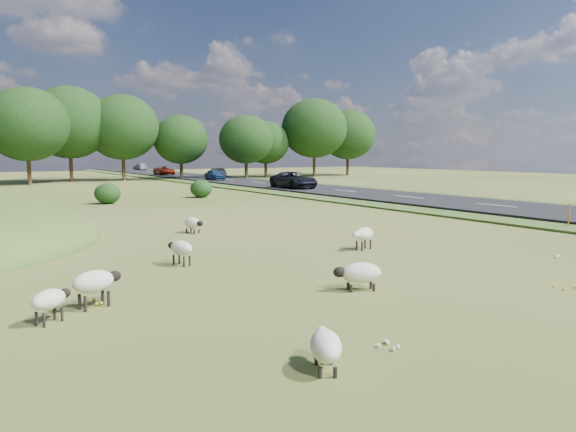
{
  "coord_description": "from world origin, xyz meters",
  "views": [
    {
      "loc": [
        -9.89,
        -15.6,
        3.6
      ],
      "look_at": [
        2.0,
        4.0,
        1.0
      ],
      "focal_mm": 35.0,
      "sensor_mm": 36.0,
      "label": 1
    }
  ],
  "objects_px": {
    "sheep_6": "(193,223)",
    "car_4": "(164,170)",
    "car_7": "(294,180)",
    "marker_post": "(569,216)",
    "sheep_4": "(181,248)",
    "car_6": "(140,167)",
    "car_2": "(217,172)",
    "sheep_3": "(50,299)",
    "sheep_2": "(95,282)",
    "sheep_0": "(363,234)",
    "sheep_5": "(360,273)",
    "car_0": "(215,175)",
    "sheep_1": "(325,345)",
    "car_1": "(285,177)"
  },
  "relations": [
    {
      "from": "sheep_2",
      "to": "car_2",
      "type": "distance_m",
      "value": 64.99
    },
    {
      "from": "sheep_5",
      "to": "car_0",
      "type": "relative_size",
      "value": 0.36
    },
    {
      "from": "car_2",
      "to": "marker_post",
      "type": "bearing_deg",
      "value": 83.04
    },
    {
      "from": "sheep_3",
      "to": "car_6",
      "type": "distance_m",
      "value": 99.47
    },
    {
      "from": "car_6",
      "to": "sheep_0",
      "type": "bearing_deg",
      "value": 78.39
    },
    {
      "from": "sheep_3",
      "to": "car_1",
      "type": "height_order",
      "value": "car_1"
    },
    {
      "from": "sheep_0",
      "to": "car_2",
      "type": "distance_m",
      "value": 58.33
    },
    {
      "from": "sheep_6",
      "to": "marker_post",
      "type": "bearing_deg",
      "value": 48.69
    },
    {
      "from": "sheep_2",
      "to": "sheep_6",
      "type": "relative_size",
      "value": 1.01
    },
    {
      "from": "marker_post",
      "to": "car_1",
      "type": "distance_m",
      "value": 37.96
    },
    {
      "from": "sheep_3",
      "to": "car_2",
      "type": "bearing_deg",
      "value": 27.35
    },
    {
      "from": "car_6",
      "to": "car_2",
      "type": "bearing_deg",
      "value": 90.0
    },
    {
      "from": "sheep_3",
      "to": "car_6",
      "type": "relative_size",
      "value": 0.23
    },
    {
      "from": "sheep_4",
      "to": "sheep_5",
      "type": "height_order",
      "value": "sheep_4"
    },
    {
      "from": "marker_post",
      "to": "sheep_6",
      "type": "xyz_separation_m",
      "value": [
        -15.7,
        7.91,
        -0.15
      ]
    },
    {
      "from": "car_6",
      "to": "car_1",
      "type": "bearing_deg",
      "value": 90.0
    },
    {
      "from": "sheep_6",
      "to": "car_6",
      "type": "bearing_deg",
      "value": 150.4
    },
    {
      "from": "car_0",
      "to": "car_1",
      "type": "bearing_deg",
      "value": -70.13
    },
    {
      "from": "sheep_4",
      "to": "car_7",
      "type": "bearing_deg",
      "value": -54.86
    },
    {
      "from": "sheep_2",
      "to": "car_0",
      "type": "relative_size",
      "value": 0.35
    },
    {
      "from": "sheep_5",
      "to": "marker_post",
      "type": "bearing_deg",
      "value": -142.75
    },
    {
      "from": "car_0",
      "to": "car_6",
      "type": "relative_size",
      "value": 0.84
    },
    {
      "from": "sheep_5",
      "to": "car_0",
      "type": "xyz_separation_m",
      "value": [
        18.93,
        52.14,
        0.41
      ]
    },
    {
      "from": "car_0",
      "to": "car_6",
      "type": "bearing_deg",
      "value": 85.05
    },
    {
      "from": "sheep_1",
      "to": "car_1",
      "type": "xyz_separation_m",
      "value": [
        26.61,
        45.6,
        0.46
      ]
    },
    {
      "from": "car_1",
      "to": "car_4",
      "type": "xyz_separation_m",
      "value": [
        -3.8,
        29.16,
        0.01
      ]
    },
    {
      "from": "car_1",
      "to": "car_6",
      "type": "height_order",
      "value": "car_6"
    },
    {
      "from": "sheep_0",
      "to": "sheep_1",
      "type": "bearing_deg",
      "value": 30.65
    },
    {
      "from": "car_6",
      "to": "sheep_3",
      "type": "bearing_deg",
      "value": 72.39
    },
    {
      "from": "sheep_4",
      "to": "car_6",
      "type": "xyz_separation_m",
      "value": [
        25.54,
        90.39,
        0.34
      ]
    },
    {
      "from": "car_6",
      "to": "sheep_6",
      "type": "bearing_deg",
      "value": 74.96
    },
    {
      "from": "sheep_1",
      "to": "sheep_3",
      "type": "relative_size",
      "value": 1.2
    },
    {
      "from": "sheep_6",
      "to": "car_4",
      "type": "height_order",
      "value": "car_4"
    },
    {
      "from": "sheep_5",
      "to": "car_4",
      "type": "height_order",
      "value": "car_4"
    },
    {
      "from": "car_7",
      "to": "sheep_0",
      "type": "bearing_deg",
      "value": -117.3
    },
    {
      "from": "car_4",
      "to": "car_7",
      "type": "height_order",
      "value": "car_7"
    },
    {
      "from": "car_7",
      "to": "marker_post",
      "type": "bearing_deg",
      "value": -95.83
    },
    {
      "from": "sheep_0",
      "to": "car_7",
      "type": "distance_m",
      "value": 32.57
    },
    {
      "from": "sheep_1",
      "to": "car_7",
      "type": "distance_m",
      "value": 44.1
    },
    {
      "from": "marker_post",
      "to": "car_6",
      "type": "distance_m",
      "value": 91.96
    },
    {
      "from": "marker_post",
      "to": "sheep_0",
      "type": "distance_m",
      "value": 11.94
    },
    {
      "from": "car_0",
      "to": "car_1",
      "type": "distance_m",
      "value": 11.18
    },
    {
      "from": "car_0",
      "to": "car_4",
      "type": "height_order",
      "value": "car_4"
    },
    {
      "from": "marker_post",
      "to": "car_7",
      "type": "bearing_deg",
      "value": 84.17
    },
    {
      "from": "sheep_5",
      "to": "car_0",
      "type": "height_order",
      "value": "car_0"
    },
    {
      "from": "sheep_0",
      "to": "sheep_1",
      "type": "relative_size",
      "value": 1.0
    },
    {
      "from": "sheep_0",
      "to": "sheep_6",
      "type": "height_order",
      "value": "sheep_0"
    },
    {
      "from": "sheep_4",
      "to": "car_6",
      "type": "height_order",
      "value": "car_6"
    },
    {
      "from": "car_0",
      "to": "car_7",
      "type": "xyz_separation_m",
      "value": [
        0.0,
        -18.38,
        0.13
      ]
    },
    {
      "from": "car_1",
      "to": "sheep_1",
      "type": "bearing_deg",
      "value": 59.74
    }
  ]
}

